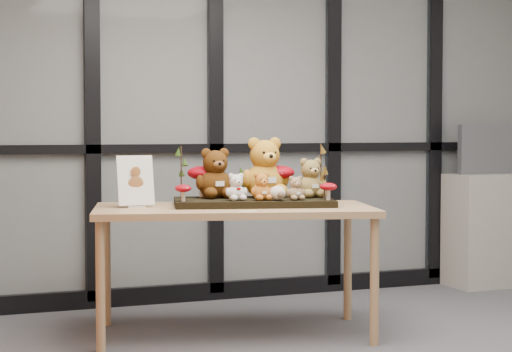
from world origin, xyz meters
name	(u,v)px	position (x,y,z in m)	size (l,w,h in m)	color
room_shell	(485,20)	(0.00, 0.00, 1.68)	(5.00, 5.00, 5.00)	beige
glass_partition	(276,95)	(0.00, 2.47, 1.42)	(4.90, 0.06, 2.78)	#2D383F
display_table	(234,218)	(-0.71, 1.39, 0.67)	(1.73, 1.17, 0.74)	#A37A58
diorama_tray	(253,202)	(-0.58, 1.42, 0.76)	(0.91, 0.45, 0.04)	black
bear_pooh_yellow	(264,164)	(-0.48, 1.50, 0.97)	(0.30, 0.27, 0.39)	orange
bear_brown_medium	(215,171)	(-0.76, 1.56, 0.94)	(0.24, 0.22, 0.32)	#48260A
bear_tan_back	(311,176)	(-0.23, 1.39, 0.91)	(0.20, 0.18, 0.26)	olive
bear_small_yellow	(262,185)	(-0.58, 1.29, 0.87)	(0.13, 0.12, 0.18)	#C26B21
bear_white_bow	(236,185)	(-0.72, 1.33, 0.86)	(0.13, 0.12, 0.17)	white
bear_beige_small	(296,187)	(-0.39, 1.24, 0.85)	(0.12, 0.10, 0.15)	#977853
plush_cream_hedgehog	(278,192)	(-0.50, 1.24, 0.83)	(0.07, 0.06, 0.09)	beige
mushroom_back_left	(203,180)	(-0.81, 1.65, 0.88)	(0.18, 0.18, 0.20)	maroon
mushroom_back_right	(279,179)	(-0.38, 1.51, 0.88)	(0.19, 0.19, 0.21)	maroon
mushroom_front_left	(183,192)	(-1.01, 1.38, 0.83)	(0.09, 0.09, 0.10)	maroon
mushroom_front_right	(328,190)	(-0.22, 1.17, 0.83)	(0.10, 0.10, 0.11)	maroon
sprig_green_far_left	(181,172)	(-0.95, 1.64, 0.93)	(0.05, 0.05, 0.30)	black
sprig_green_mid_left	(208,177)	(-0.78, 1.64, 0.90)	(0.05, 0.05, 0.24)	black
sprig_dry_far_right	(321,170)	(-0.15, 1.41, 0.94)	(0.05, 0.05, 0.32)	brown
sprig_dry_mid_right	(324,182)	(-0.19, 1.29, 0.87)	(0.05, 0.05, 0.19)	brown
sprig_green_centre	(241,182)	(-0.59, 1.60, 0.87)	(0.05, 0.05, 0.17)	black
sign_holder	(136,183)	(-1.24, 1.55, 0.88)	(0.21, 0.07, 0.29)	silver
label_card	(248,211)	(-0.74, 1.07, 0.74)	(0.09, 0.03, 0.00)	white
cabinet	(490,230)	(1.66, 2.25, 0.42)	(0.63, 0.37, 0.84)	gray
monitor	(490,149)	(1.66, 2.26, 1.03)	(0.53, 0.05, 0.37)	#4D4F54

